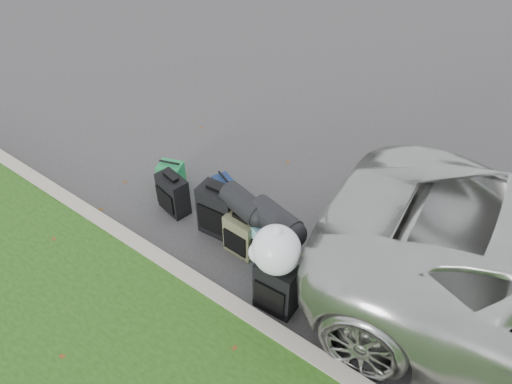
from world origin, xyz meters
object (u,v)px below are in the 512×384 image
Objects in this scene: suitcase_small_black at (173,194)px; suitcase_teal at (269,249)px; tote_green at (171,175)px; suitcase_olive at (242,235)px; tote_navy at (224,188)px; suitcase_large_black_left at (219,211)px; suitcase_large_black_right at (277,287)px.

suitcase_teal is (1.53, -0.04, 0.00)m from suitcase_small_black.
suitcase_olive is at bearing -34.19° from tote_green.
suitcase_large_black_left is at bearing -32.47° from tote_navy.
suitcase_large_black_left is 1.05× the size of suitcase_large_black_right.
suitcase_large_black_left is 1.32m from suitcase_large_black_right.
suitcase_small_black is 1.53m from suitcase_teal.
suitcase_teal is 1.82× the size of tote_navy.
suitcase_teal is (0.81, -0.09, -0.07)m from suitcase_large_black_left.
suitcase_teal is 0.83× the size of suitcase_large_black_right.
suitcase_small_black reaches higher than tote_navy.
suitcase_large_black_right reaches higher than suitcase_teal.
suitcase_teal is at bearing -11.91° from suitcase_large_black_left.
suitcase_large_black_right is 1.81× the size of tote_green.
suitcase_olive is 1.57m from tote_green.
suitcase_large_black_left reaches higher than tote_navy.
tote_navy is (-0.37, 0.54, -0.19)m from suitcase_large_black_left.
tote_navy is at bearing 143.45° from suitcase_olive.
suitcase_large_black_right is 1.91m from tote_navy.
suitcase_teal is 1.94m from tote_green.
suitcase_teal is at bearing -5.18° from tote_navy.
suitcase_small_black is 1.99m from suitcase_large_black_right.
suitcase_small_black is 0.73m from suitcase_large_black_left.
suitcase_teal is 1.50× the size of tote_green.
tote_green is at bearing -176.61° from suitcase_teal.
tote_navy is (-1.18, 0.62, -0.12)m from suitcase_teal.
suitcase_large_black_right is at bearing -26.44° from suitcase_olive.
suitcase_teal is at bearing 2.44° from suitcase_olive.
suitcase_large_black_right is at bearing -28.55° from suitcase_large_black_left.
suitcase_small_black is 0.98× the size of suitcase_teal.
suitcase_large_black_left is at bearing 153.11° from suitcase_large_black_right.
suitcase_teal is (0.38, 0.01, 0.00)m from suitcase_olive.
suitcase_small_black is at bearing -98.19° from tote_navy.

